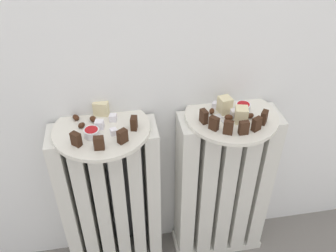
{
  "coord_description": "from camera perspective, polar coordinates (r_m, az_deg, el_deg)",
  "views": [
    {
      "loc": [
        -0.15,
        -0.59,
        1.28
      ],
      "look_at": [
        0.0,
        0.28,
        0.62
      ],
      "focal_mm": 38.6,
      "sensor_mm": 36.0,
      "label": 1
    }
  ],
  "objects": [
    {
      "name": "medjool_date_right_1",
      "position": [
        1.13,
        12.85,
        1.59
      ],
      "size": [
        0.03,
        0.03,
        0.01
      ],
      "primitive_type": "ellipsoid",
      "rotation": [
        0.0,
        0.0,
        0.43
      ],
      "color": "#3D1E0F",
      "rests_on": "plate_right"
    },
    {
      "name": "medjool_date_left_2",
      "position": [
        1.1,
        -11.75,
        1.08
      ],
      "size": [
        0.03,
        0.03,
        0.02
      ],
      "primitive_type": "ellipsoid",
      "rotation": [
        0.0,
        0.0,
        2.3
      ],
      "color": "#3D1E0F",
      "rests_on": "plate_left"
    },
    {
      "name": "medjool_date_left_1",
      "position": [
        1.09,
        -13.5,
        0.11
      ],
      "size": [
        0.03,
        0.03,
        0.02
      ],
      "primitive_type": "ellipsoid",
      "rotation": [
        0.0,
        0.0,
        0.65
      ],
      "color": "#3D1E0F",
      "rests_on": "plate_left"
    },
    {
      "name": "turkish_delight_left_2",
      "position": [
        1.07,
        -10.78,
        0.25
      ],
      "size": [
        0.03,
        0.03,
        0.02
      ],
      "primitive_type": "cube",
      "rotation": [
        0.0,
        0.0,
        1.38
      ],
      "color": "white",
      "rests_on": "plate_left"
    },
    {
      "name": "jam_bowl_right",
      "position": [
        1.15,
        11.76,
        2.94
      ],
      "size": [
        0.05,
        0.05,
        0.03
      ],
      "color": "white",
      "rests_on": "plate_right"
    },
    {
      "name": "turkish_delight_right_0",
      "position": [
        1.12,
        10.43,
        2.03
      ],
      "size": [
        0.02,
        0.02,
        0.02
      ],
      "primitive_type": "cube",
      "rotation": [
        0.0,
        0.0,
        0.02
      ],
      "color": "white",
      "rests_on": "plate_right"
    },
    {
      "name": "jam_bowl_left",
      "position": [
        1.05,
        -11.96,
        -0.99
      ],
      "size": [
        0.05,
        0.05,
        0.02
      ],
      "color": "white",
      "rests_on": "plate_left"
    },
    {
      "name": "dark_cake_slice_left_0",
      "position": [
        1.02,
        -14.31,
        -2.04
      ],
      "size": [
        0.03,
        0.03,
        0.04
      ],
      "primitive_type": "cube",
      "rotation": [
        0.0,
        0.0,
        -0.76
      ],
      "color": "#382114",
      "rests_on": "plate_left"
    },
    {
      "name": "medjool_date_right_2",
      "position": [
        1.1,
        9.56,
        1.34
      ],
      "size": [
        0.03,
        0.03,
        0.02
      ],
      "primitive_type": "ellipsoid",
      "rotation": [
        0.0,
        0.0,
        2.79
      ],
      "color": "#3D1E0F",
      "rests_on": "plate_right"
    },
    {
      "name": "medjool_date_right_0",
      "position": [
        1.13,
        6.94,
        2.35
      ],
      "size": [
        0.02,
        0.03,
        0.02
      ],
      "primitive_type": "ellipsoid",
      "rotation": [
        0.0,
        0.0,
        1.18
      ],
      "color": "#3D1E0F",
      "rests_on": "plate_right"
    },
    {
      "name": "dark_cake_slice_right_0",
      "position": [
        1.08,
        5.68,
        1.52
      ],
      "size": [
        0.02,
        0.03,
        0.04
      ],
      "primitive_type": "cube",
      "rotation": [
        0.0,
        0.0,
        -1.32
      ],
      "color": "#382114",
      "rests_on": "plate_right"
    },
    {
      "name": "dark_cake_slice_left_1",
      "position": [
        0.99,
        -10.85,
        -2.66
      ],
      "size": [
        0.03,
        0.02,
        0.04
      ],
      "primitive_type": "cube",
      "rotation": [
        0.0,
        0.0,
        -0.06
      ],
      "color": "#382114",
      "rests_on": "plate_left"
    },
    {
      "name": "dark_cake_slice_left_3",
      "position": [
        1.05,
        -5.41,
        0.45
      ],
      "size": [
        0.02,
        0.03,
        0.04
      ],
      "primitive_type": "cube",
      "rotation": [
        0.0,
        0.0,
        1.34
      ],
      "color": "#382114",
      "rests_on": "plate_left"
    },
    {
      "name": "dark_cake_slice_right_5",
      "position": [
        1.1,
        14.92,
        1.32
      ],
      "size": [
        0.03,
        0.03,
        0.04
      ],
      "primitive_type": "cube",
      "rotation": [
        0.0,
        0.0,
        0.92
      ],
      "color": "#382114",
      "rests_on": "plate_right"
    },
    {
      "name": "marble_cake_slice_right_0",
      "position": [
        1.1,
        11.51,
        1.76
      ],
      "size": [
        0.04,
        0.05,
        0.05
      ],
      "primitive_type": "cube",
      "rotation": [
        0.0,
        0.0,
        -0.25
      ],
      "color": "beige",
      "rests_on": "plate_right"
    },
    {
      "name": "turkish_delight_left_1",
      "position": [
        1.1,
        -8.67,
        1.32
      ],
      "size": [
        0.02,
        0.02,
        0.02
      ],
      "primitive_type": "cube",
      "rotation": [
        0.0,
        0.0,
        1.36
      ],
      "color": "white",
      "rests_on": "plate_left"
    },
    {
      "name": "fork",
      "position": [
        1.1,
        8.61,
        0.8
      ],
      "size": [
        0.03,
        0.09,
        0.0
      ],
      "color": "silver",
      "rests_on": "plate_right"
    },
    {
      "name": "dark_cake_slice_right_1",
      "position": [
        1.05,
        7.26,
        0.42
      ],
      "size": [
        0.03,
        0.03,
        0.04
      ],
      "primitive_type": "cube",
      "rotation": [
        0.0,
        0.0,
        -0.87
      ],
      "color": "#382114",
      "rests_on": "plate_right"
    },
    {
      "name": "dark_cake_slice_right_3",
      "position": [
        1.05,
        11.88,
        -0.28
      ],
      "size": [
        0.03,
        0.02,
        0.04
      ],
      "primitive_type": "cube",
      "rotation": [
        0.0,
        0.0,
        0.03
      ],
      "color": "#382114",
      "rests_on": "plate_right"
    },
    {
      "name": "dark_cake_slice_right_2",
      "position": [
        1.04,
        9.5,
        -0.24
      ],
      "size": [
        0.03,
        0.03,
        0.04
      ],
      "primitive_type": "cube",
      "rotation": [
        0.0,
        0.0,
        -0.42
      ],
      "color": "#382114",
      "rests_on": "plate_right"
    },
    {
      "name": "radiator_right",
      "position": [
        1.35,
        8.51,
        -9.8
      ],
      "size": [
        0.34,
        0.12,
        0.63
      ],
      "color": "silver",
      "rests_on": "ground_plane"
    },
    {
      "name": "turkish_delight_left_0",
      "position": [
        1.04,
        -8.58,
        -0.89
      ],
      "size": [
        0.02,
        0.02,
        0.02
      ],
      "primitive_type": "cube",
      "rotation": [
        0.0,
        0.0,
        0.28
      ],
      "color": "white",
      "rests_on": "plate_left"
    },
    {
      "name": "marble_cake_slice_left_0",
      "position": [
        1.13,
        -10.49,
        2.83
      ],
      "size": [
        0.05,
        0.04,
        0.04
      ],
      "primitive_type": "cube",
      "rotation": [
        0.0,
        0.0,
        -0.29
      ],
      "color": "beige",
      "rests_on": "plate_left"
    },
    {
      "name": "dark_cake_slice_left_2",
      "position": [
        1.01,
        -7.21,
        -1.62
      ],
      "size": [
        0.03,
        0.03,
        0.04
      ],
      "primitive_type": "cube",
      "rotation": [
        0.0,
        0.0,
        0.64
      ],
      "color": "#382114",
      "rests_on": "plate_left"
    },
    {
      "name": "radiator_left",
      "position": [
        1.3,
        -8.87,
        -11.93
      ],
      "size": [
        0.34,
        0.12,
        0.63
      ],
      "color": "silver",
      "rests_on": "ground_plane"
    },
    {
      "name": "turkish_delight_right_1",
      "position": [
        1.15,
        7.53,
        3.3
      ],
      "size": [
        0.03,
        0.03,
        0.02
      ],
      "primitive_type": "cube",
      "rotation": [
        0.0,
        0.0,
        1.0
      ],
      "color": "white",
      "rests_on": "plate_right"
    },
    {
      "name": "dark_cake_slice_right_4",
      "position": [
        1.07,
        13.82,
        0.3
      ],
      "size": [
        0.03,
        0.03,
        0.04
      ],
      "primitive_type": "cube",
      "rotation": [
        0.0,
        0.0,
        0.47
      ],
      "color": "#382114",
      "rests_on": "plate_right"
    },
    {
      "name": "plate_right",
      "position": [
        1.14,
        9.96,
        1.57
      ],
      "size": [
        0.29,
        0.29,
        0.01
      ],
      "primitive_type": "cylinder",
      "color": "silver",
      "rests_on": "radiator_right"
    },
    {
      "name": "plate_left",
      "position": [
        1.08,
        -10.45,
        -0.46
      ],
      "size": [
        0.29,
        0.29,
        0.01
      ],
      "primitive_type": "cylinder",
      "color": "silver",
      "rests_on": "radiator_left"
    },
    {
      "name": "marble_cake_slice_right_1",
      "position": [
        1.13,
        8.95,
        3.31
      ],
      "size": [
        0.04,
        0.04,
        0.05
      ],
      "primitive_type": "cube",
      "rotation": [
        0.0,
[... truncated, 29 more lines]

